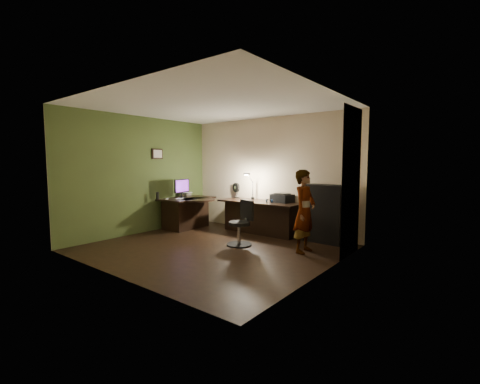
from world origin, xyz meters
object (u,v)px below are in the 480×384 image
Objects in this scene: office_chair at (239,223)px; cabinet at (325,214)px; desk_left at (187,213)px; monitor at (181,191)px; person at (305,211)px; desk_right at (259,217)px.

cabinet is at bearing 58.81° from office_chair.
cabinet reaches higher than office_chair.
monitor is (0.00, -0.18, 0.56)m from desk_left.
monitor is 2.17m from office_chair.
cabinet is 0.95m from person.
person is (3.32, -0.16, 0.38)m from desk_left.
person is (1.23, 0.37, 0.31)m from office_chair.
cabinet is 0.79× the size of person.
desk_right is at bearing -172.05° from cabinet.
desk_left is 1.11× the size of cabinet.
desk_left is at bearing 82.89° from monitor.
desk_right is 2.02m from monitor.
cabinet is (1.54, 0.15, 0.22)m from desk_right.
desk_right is at bearing 16.51° from desk_left.
desk_right is 1.32× the size of person.
cabinet is at bearing -0.56° from person.
office_chair is at bearing -130.99° from cabinet.
desk_left is 3.41m from cabinet.
desk_left is at bearing -160.22° from desk_right.
person is (1.54, -0.78, 0.38)m from desk_right.
office_chair is 1.32m from person.
cabinet reaches higher than desk_right.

